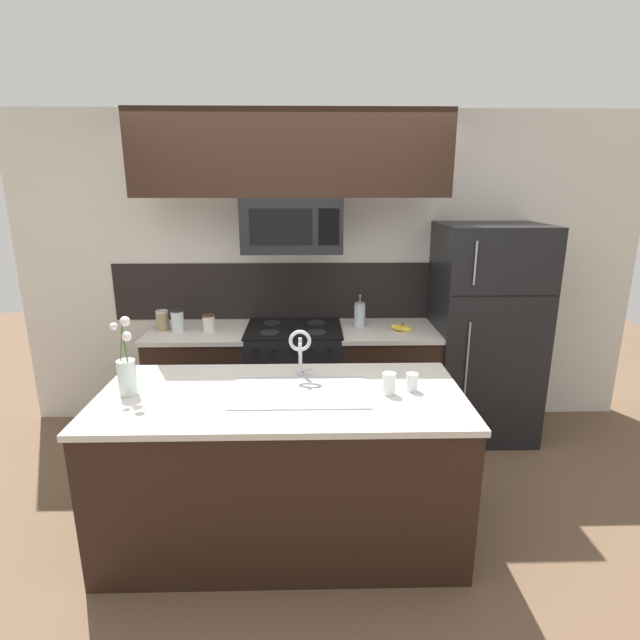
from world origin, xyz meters
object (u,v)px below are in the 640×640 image
french_press (360,315)px  drinking_glass (389,384)px  stove_range (295,381)px  storage_jar_medium (177,320)px  flower_vase (127,373)px  microwave (292,225)px  storage_jar_tall (162,320)px  refrigerator (484,332)px  sink_faucet (300,347)px  spare_glass (412,382)px  banana_bunch (402,328)px  storage_jar_short (209,323)px

french_press → drinking_glass: 1.34m
stove_range → drinking_glass: bearing=-66.3°
storage_jar_medium → flower_vase: size_ratio=0.39×
microwave → storage_jar_tall: microwave is taller
storage_jar_tall → refrigerator: bearing=0.3°
refrigerator → flower_vase: 2.73m
sink_faucet → storage_jar_medium: bearing=134.4°
spare_glass → banana_bunch: bearing=82.1°
spare_glass → flower_vase: 1.58m
refrigerator → flower_vase: (-2.42, -1.27, 0.17)m
storage_jar_medium → sink_faucet: bearing=-45.6°
refrigerator → sink_faucet: refrigerator is taller
refrigerator → storage_jar_medium: refrigerator is taller
flower_vase → french_press: bearing=42.9°
storage_jar_short → flower_vase: size_ratio=0.29×
microwave → spare_glass: microwave is taller
storage_jar_tall → storage_jar_short: bearing=-4.4°
refrigerator → storage_jar_medium: size_ratio=9.72×
refrigerator → spare_glass: 1.51m
spare_glass → sink_faucet: bearing=162.5°
banana_bunch → french_press: (-0.33, 0.12, 0.08)m
storage_jar_short → spare_glass: (1.37, -1.21, -0.01)m
banana_bunch → spare_glass: spare_glass is taller
microwave → storage_jar_tall: size_ratio=4.70×
storage_jar_tall → sink_faucet: size_ratio=0.52×
stove_range → spare_glass: 1.50m
drinking_glass → flower_vase: 1.44m
microwave → french_press: bearing=8.7°
french_press → drinking_glass: french_press is taller
stove_range → spare_glass: bearing=-60.4°
storage_jar_short → banana_bunch: bearing=-1.5°
sink_faucet → drinking_glass: 0.57m
storage_jar_medium → drinking_glass: 1.92m
storage_jar_medium → storage_jar_short: bearing=3.5°
refrigerator → french_press: 1.02m
storage_jar_short → drinking_glass: 1.76m
storage_jar_tall → banana_bunch: size_ratio=0.83×
banana_bunch → sink_faucet: bearing=-129.2°
storage_jar_medium → drinking_glass: bearing=-40.2°
banana_bunch → flower_vase: size_ratio=0.42×
storage_jar_tall → sink_faucet: sink_faucet is taller
storage_jar_medium → banana_bunch: 1.77m
drinking_glass → flower_vase: flower_vase is taller
stove_range → spare_glass: spare_glass is taller
microwave → storage_jar_tall: (-1.04, 0.03, -0.75)m
stove_range → sink_faucet: (0.07, -1.03, 0.65)m
stove_range → banana_bunch: bearing=-4.1°
stove_range → microwave: microwave is taller
storage_jar_short → french_press: size_ratio=0.49×
french_press → flower_vase: size_ratio=0.59×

